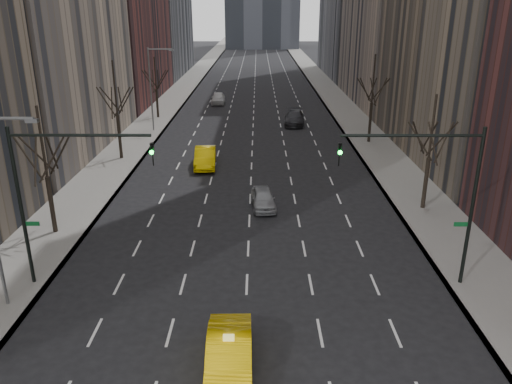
{
  "coord_description": "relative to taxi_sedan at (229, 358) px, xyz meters",
  "views": [
    {
      "loc": [
        0.54,
        -10.07,
        13.24
      ],
      "look_at": [
        0.45,
        16.04,
        3.5
      ],
      "focal_mm": 35.0,
      "sensor_mm": 36.0,
      "label": 1
    }
  ],
  "objects": [
    {
      "name": "sidewalk_right",
      "position": [
        12.78,
        64.67,
        -0.73
      ],
      "size": [
        4.5,
        320.0,
        0.15
      ],
      "primitive_type": "cube",
      "color": "slate",
      "rests_on": "ground"
    },
    {
      "name": "far_suv_grey",
      "position": [
        5.43,
        43.18,
        0.0
      ],
      "size": [
        2.75,
        5.77,
        1.62
      ],
      "primitive_type": "imported",
      "rotation": [
        0.0,
        0.0,
        -0.09
      ],
      "color": "#29292E",
      "rests_on": "ground"
    },
    {
      "name": "taxi_sedan",
      "position": [
        0.0,
        0.0,
        0.0
      ],
      "size": [
        1.84,
        4.96,
        1.62
      ],
      "primitive_type": "imported",
      "rotation": [
        0.0,
        0.0,
        0.03
      ],
      "color": "#F3C105",
      "rests_on": "ground"
    },
    {
      "name": "tree_lw_c",
      "position": [
        -11.47,
        28.67,
        3.23
      ],
      "size": [
        3.36,
        3.5,
        8.74
      ],
      "color": "black",
      "rests_on": "ground"
    },
    {
      "name": "tree_lw_d",
      "position": [
        -11.47,
        46.67,
        2.75
      ],
      "size": [
        3.36,
        3.5,
        7.36
      ],
      "color": "black",
      "rests_on": "ground"
    },
    {
      "name": "tree_rw_c",
      "position": [
        12.53,
        34.67,
        3.23
      ],
      "size": [
        3.36,
        3.5,
        8.74
      ],
      "color": "black",
      "rests_on": "ground"
    },
    {
      "name": "tree_rw_b",
      "position": [
        12.53,
        16.67,
        2.91
      ],
      "size": [
        3.36,
        3.5,
        7.82
      ],
      "color": "black",
      "rests_on": "ground"
    },
    {
      "name": "far_taxi",
      "position": [
        -3.52,
        26.49,
        0.03
      ],
      "size": [
        2.08,
        5.21,
        1.68
      ],
      "primitive_type": "imported",
      "rotation": [
        0.0,
        0.0,
        0.06
      ],
      "color": "#E1BB04",
      "rests_on": "ground"
    },
    {
      "name": "tree_lw_b",
      "position": [
        -11.47,
        12.67,
        2.91
      ],
      "size": [
        3.36,
        3.5,
        7.82
      ],
      "color": "black",
      "rests_on": "ground"
    },
    {
      "name": "silver_sedan_ahead",
      "position": [
        1.46,
        17.02,
        -0.14
      ],
      "size": [
        1.93,
        4.05,
        1.33
      ],
      "primitive_type": "imported",
      "rotation": [
        0.0,
        0.0,
        0.09
      ],
      "color": "gray",
      "rests_on": "ground"
    },
    {
      "name": "streetlight_far",
      "position": [
        -10.31,
        39.67,
        4.81
      ],
      "size": [
        2.83,
        0.22,
        9.0
      ],
      "color": "slate",
      "rests_on": "ground"
    },
    {
      "name": "traffic_mast_left",
      "position": [
        -8.58,
        6.67,
        4.68
      ],
      "size": [
        6.69,
        0.39,
        8.0
      ],
      "color": "black",
      "rests_on": "ground"
    },
    {
      "name": "far_car_white",
      "position": [
        -4.63,
        56.66,
        -0.0
      ],
      "size": [
        2.01,
        4.77,
        1.61
      ],
      "primitive_type": "imported",
      "rotation": [
        0.0,
        0.0,
        0.02
      ],
      "color": "silver",
      "rests_on": "ground"
    },
    {
      "name": "sidewalk_left",
      "position": [
        -11.72,
        64.67,
        -0.73
      ],
      "size": [
        4.5,
        320.0,
        0.15
      ],
      "primitive_type": "cube",
      "color": "slate",
      "rests_on": "ground"
    },
    {
      "name": "traffic_mast_right",
      "position": [
        9.63,
        6.67,
        4.68
      ],
      "size": [
        6.69,
        0.39,
        8.0
      ],
      "color": "black",
      "rests_on": "ground"
    }
  ]
}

